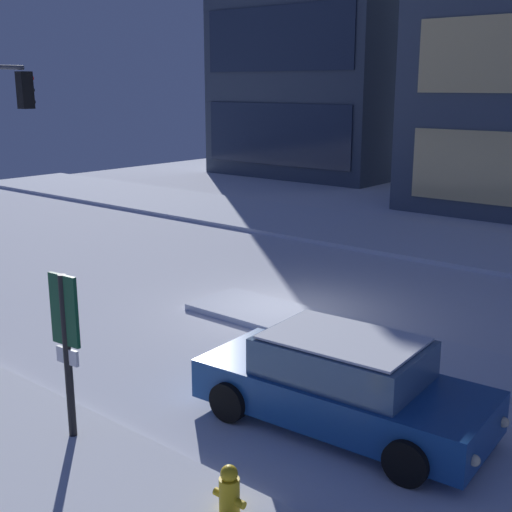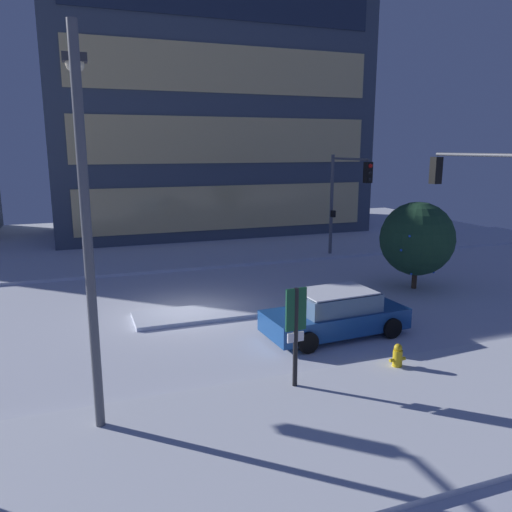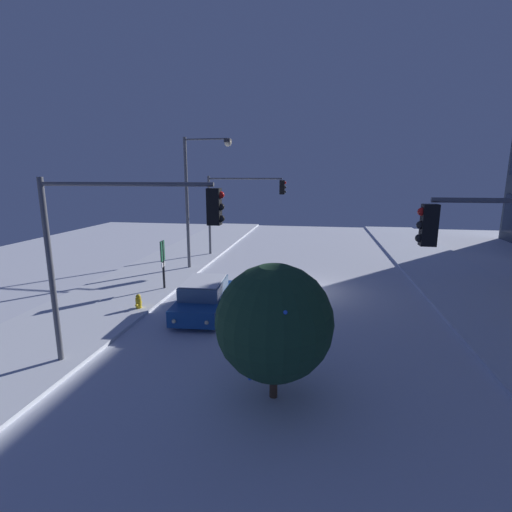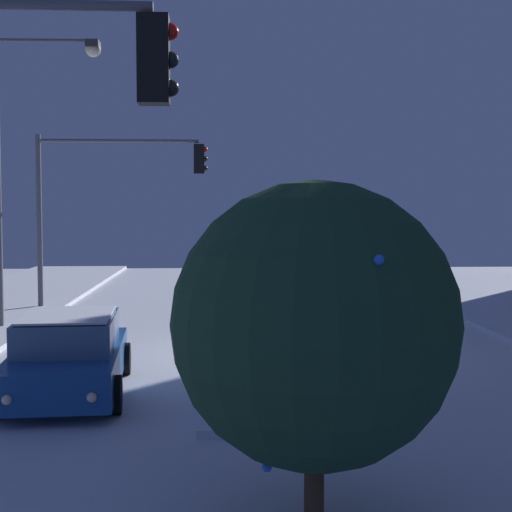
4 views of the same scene
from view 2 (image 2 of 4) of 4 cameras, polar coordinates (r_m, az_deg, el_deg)
The scene contains 11 objects.
ground at distance 18.95m, azimuth -7.71°, elevation -6.31°, with size 52.00×52.00×0.00m, color silver.
curb_strip_near at distance 11.12m, azimuth 2.73°, elevation -19.88°, with size 52.00×5.20×0.14m, color silver.
curb_strip_far at distance 27.42m, azimuth -11.68°, elevation -0.51°, with size 52.00×5.20×0.14m, color silver.
median_strip at distance 19.05m, azimuth -0.04°, elevation -5.87°, with size 9.00×1.80×0.14m, color silver.
car_near at distance 16.56m, azimuth 8.94°, elevation -6.49°, with size 4.84×2.34×1.49m.
traffic_light_corner_far_right at distance 26.85m, azimuth 10.14°, elevation 7.43°, with size 0.32×3.93×5.60m.
traffic_light_corner_near_right at distance 18.22m, azimuth 25.36°, elevation 5.49°, with size 0.32×5.63×5.93m.
street_lamp_arched at distance 11.16m, azimuth -18.97°, elevation 8.29°, with size 0.56×3.03×8.26m.
fire_hydrant at distance 14.47m, azimuth 15.71°, elevation -11.04°, with size 0.48×0.26×0.78m.
parking_info_sign at distance 12.44m, azimuth 4.52°, elevation -7.96°, with size 0.55×0.12×2.67m.
decorated_tree_median at distance 22.48m, azimuth 17.75°, elevation 1.87°, with size 3.13×3.13×3.75m.
Camera 2 is at (-3.66, -17.61, 5.96)m, focal length 35.37 mm.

